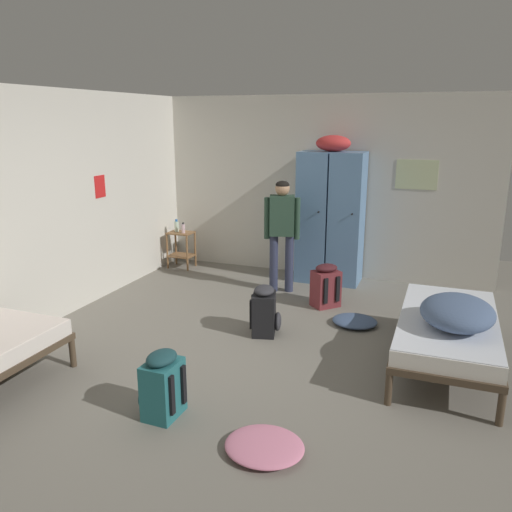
% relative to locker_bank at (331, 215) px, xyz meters
% --- Properties ---
extents(ground_plane, '(9.54, 9.54, 0.00)m').
position_rel_locker_bank_xyz_m(ground_plane, '(-0.22, -2.70, -0.97)').
color(ground_plane, slate).
extents(room_backdrop, '(4.95, 6.02, 2.62)m').
position_rel_locker_bank_xyz_m(room_backdrop, '(-1.55, -1.33, 0.34)').
color(room_backdrop, beige).
rests_on(room_backdrop, ground_plane).
extents(locker_bank, '(0.90, 0.55, 2.07)m').
position_rel_locker_bank_xyz_m(locker_bank, '(0.00, 0.00, 0.00)').
color(locker_bank, '#5B84B2').
rests_on(locker_bank, ground_plane).
extents(shelf_unit, '(0.38, 0.30, 0.57)m').
position_rel_locker_bank_xyz_m(shelf_unit, '(-2.33, -0.15, -0.62)').
color(shelf_unit, brown).
rests_on(shelf_unit, ground_plane).
extents(bed_right, '(0.90, 1.90, 0.49)m').
position_rel_locker_bank_xyz_m(bed_right, '(1.64, -2.22, -0.59)').
color(bed_right, '#473828').
rests_on(bed_right, ground_plane).
extents(bedding_heap, '(0.64, 0.78, 0.27)m').
position_rel_locker_bank_xyz_m(bedding_heap, '(1.71, -2.44, -0.34)').
color(bedding_heap, slate).
rests_on(bedding_heap, bed_right).
extents(person_traveler, '(0.46, 0.27, 1.51)m').
position_rel_locker_bank_xyz_m(person_traveler, '(-0.50, -0.70, -0.06)').
color(person_traveler, '#2D334C').
rests_on(person_traveler, ground_plane).
extents(water_bottle, '(0.07, 0.07, 0.19)m').
position_rel_locker_bank_xyz_m(water_bottle, '(-2.41, -0.13, -0.31)').
color(water_bottle, silver).
rests_on(water_bottle, shelf_unit).
extents(lotion_bottle, '(0.05, 0.05, 0.16)m').
position_rel_locker_bank_xyz_m(lotion_bottle, '(-2.26, -0.19, -0.33)').
color(lotion_bottle, beige).
rests_on(lotion_bottle, shelf_unit).
extents(backpack_black, '(0.39, 0.37, 0.55)m').
position_rel_locker_bank_xyz_m(backpack_black, '(-0.21, -2.14, -0.71)').
color(backpack_black, black).
rests_on(backpack_black, ground_plane).
extents(backpack_teal, '(0.34, 0.33, 0.55)m').
position_rel_locker_bank_xyz_m(backpack_teal, '(-0.43, -3.93, -0.71)').
color(backpack_teal, '#23666B').
rests_on(backpack_teal, ground_plane).
extents(backpack_maroon, '(0.42, 0.42, 0.55)m').
position_rel_locker_bank_xyz_m(backpack_maroon, '(0.20, -1.06, -0.71)').
color(backpack_maroon, maroon).
rests_on(backpack_maroon, ground_plane).
extents(clothes_pile_pink, '(0.58, 0.52, 0.09)m').
position_rel_locker_bank_xyz_m(clothes_pile_pink, '(0.48, -4.08, -0.93)').
color(clothes_pile_pink, pink).
rests_on(clothes_pile_pink, ground_plane).
extents(clothes_pile_denim, '(0.51, 0.46, 0.09)m').
position_rel_locker_bank_xyz_m(clothes_pile_denim, '(0.66, -1.54, -0.92)').
color(clothes_pile_denim, '#42567A').
rests_on(clothes_pile_denim, ground_plane).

